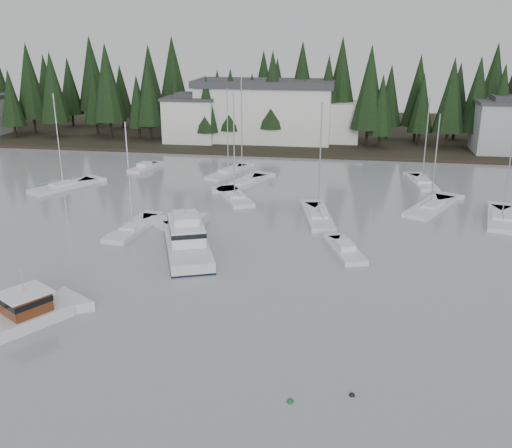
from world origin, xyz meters
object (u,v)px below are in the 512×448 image
(sailboat_4, at_px, (422,184))
(sailboat_3, at_px, (228,174))
(sailboat_5, at_px, (318,218))
(lobster_boat_brown, at_px, (8,323))
(sailboat_12, at_px, (242,185))
(runabout_3, at_px, (145,168))
(sailboat_0, at_px, (64,188))
(runabout_1, at_px, (345,251))
(sailboat_8, at_px, (133,230))
(harbor_inn, at_px, (276,112))
(house_east_a, at_px, (506,126))
(sailboat_2, at_px, (235,199))
(sailboat_10, at_px, (430,208))
(cabin_cruiser_center, at_px, (187,242))
(sailboat_9, at_px, (501,220))
(house_west, at_px, (191,119))

(sailboat_4, bearing_deg, sailboat_3, 78.03)
(sailboat_3, xyz_separation_m, sailboat_5, (14.09, -18.68, 0.00))
(lobster_boat_brown, height_order, sailboat_12, sailboat_12)
(sailboat_5, distance_m, runabout_3, 33.46)
(sailboat_0, bearing_deg, runabout_1, -86.85)
(sailboat_8, distance_m, runabout_1, 22.19)
(harbor_inn, distance_m, sailboat_4, 35.71)
(house_east_a, distance_m, runabout_3, 59.24)
(house_east_a, xyz_separation_m, lobster_boat_brown, (-48.61, -67.37, -4.37))
(sailboat_4, bearing_deg, runabout_1, 151.03)
(house_east_a, height_order, sailboat_2, sailboat_2)
(house_east_a, bearing_deg, sailboat_10, -115.34)
(sailboat_10, bearing_deg, cabin_cruiser_center, 152.33)
(harbor_inn, relative_size, sailboat_9, 2.13)
(harbor_inn, xyz_separation_m, sailboat_4, (23.43, -26.35, -5.71))
(lobster_boat_brown, bearing_deg, cabin_cruiser_center, 6.35)
(house_west, xyz_separation_m, sailboat_9, (45.38, -37.62, -4.58))
(sailboat_9, height_order, runabout_1, sailboat_9)
(harbor_inn, distance_m, cabin_cruiser_center, 55.18)
(sailboat_10, relative_size, sailboat_12, 0.77)
(sailboat_4, height_order, sailboat_8, sailboat_4)
(house_west, xyz_separation_m, sailboat_0, (-8.69, -32.56, -4.59))
(sailboat_4, xyz_separation_m, sailboat_10, (-0.24, -11.29, -0.02))
(house_west, relative_size, sailboat_5, 0.72)
(runabout_3, bearing_deg, cabin_cruiser_center, -141.11)
(house_west, height_order, sailboat_3, sailboat_3)
(cabin_cruiser_center, xyz_separation_m, sailboat_0, (-22.30, 19.04, -0.73))
(house_east_a, xyz_separation_m, sailboat_12, (-39.52, -26.49, -4.83))
(lobster_boat_brown, bearing_deg, sailboat_8, 29.52)
(house_west, xyz_separation_m, lobster_boat_brown, (5.39, -68.37, -4.12))
(house_east_a, bearing_deg, sailboat_0, -153.28)
(sailboat_4, bearing_deg, sailboat_8, 118.38)
(cabin_cruiser_center, relative_size, sailboat_3, 1.01)
(harbor_inn, bearing_deg, runabout_1, -75.84)
(sailboat_5, height_order, sailboat_12, sailboat_12)
(harbor_inn, xyz_separation_m, sailboat_3, (-3.74, -24.76, -5.70))
(lobster_boat_brown, bearing_deg, sailboat_2, 17.09)
(sailboat_9, bearing_deg, lobster_boat_brown, 139.80)
(sailboat_5, height_order, sailboat_9, sailboat_9)
(house_west, relative_size, harbor_inn, 0.32)
(house_east_a, distance_m, sailboat_3, 47.57)
(sailboat_2, height_order, runabout_3, sailboat_2)
(sailboat_4, distance_m, sailboat_8, 40.06)
(sailboat_3, height_order, sailboat_4, sailboat_3)
(lobster_boat_brown, xyz_separation_m, cabin_cruiser_center, (8.22, 16.78, 0.27))
(cabin_cruiser_center, relative_size, sailboat_2, 0.95)
(sailboat_10, relative_size, runabout_1, 1.60)
(sailboat_2, distance_m, runabout_1, 20.88)
(sailboat_0, distance_m, sailboat_2, 23.53)
(house_east_a, relative_size, sailboat_3, 0.83)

